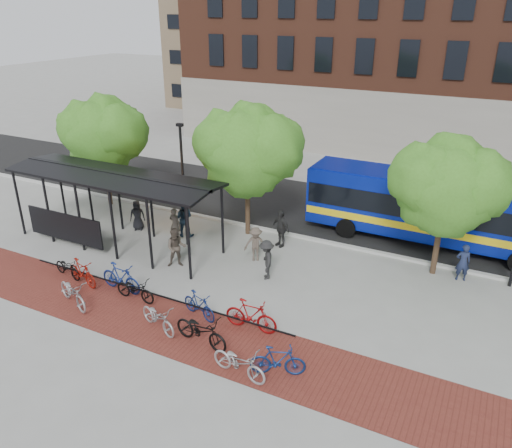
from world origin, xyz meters
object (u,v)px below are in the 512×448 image
at_px(bike_3, 121,278).
at_px(pedestrian_2, 184,218).
at_px(bike_2, 73,292).
at_px(bike_6, 158,317).
at_px(lamp_post_left, 182,169).
at_px(bike_0, 68,267).
at_px(pedestrian_4, 281,228).
at_px(pedestrian_3, 256,244).
at_px(pedestrian_9, 266,260).
at_px(bike_4, 135,289).
at_px(bike_9, 251,315).
at_px(tree_a, 104,132).
at_px(pedestrian_0, 137,215).
at_px(pedestrian_7, 463,262).
at_px(bike_11, 278,361).
at_px(bus, 436,207).
at_px(tree_c, 449,184).
at_px(tree_b, 249,147).
at_px(bus_shelter, 111,184).
at_px(pedestrian_1, 175,224).
at_px(pedestrian_8, 176,248).
at_px(bike_1, 82,272).
at_px(bike_10, 239,362).
at_px(bike_8, 201,330).
at_px(bike_7, 199,305).

xyz_separation_m(bike_3, pedestrian_2, (-0.74, 5.51, 0.36)).
xyz_separation_m(bike_2, bike_6, (3.86, 0.19, -0.05)).
relative_size(lamp_post_left, bike_3, 2.57).
distance_m(bike_0, pedestrian_2, 6.03).
height_order(bike_0, pedestrian_4, pedestrian_4).
relative_size(bike_2, pedestrian_3, 1.31).
relative_size(bike_2, pedestrian_9, 1.22).
xyz_separation_m(bike_4, pedestrian_3, (2.66, 5.07, 0.33)).
bearing_deg(bike_0, bike_9, -78.02).
bearing_deg(tree_a, bike_3, -46.12).
bearing_deg(bike_6, pedestrian_0, 62.99).
bearing_deg(pedestrian_7, tree_a, -19.94).
bearing_deg(pedestrian_9, bike_11, -0.52).
bearing_deg(bike_11, bus, -35.26).
relative_size(bike_11, pedestrian_2, 0.91).
bearing_deg(bike_3, bus, -41.70).
height_order(tree_a, bike_4, tree_a).
bearing_deg(tree_c, bike_0, -151.89).
bearing_deg(bike_11, bike_4, 55.53).
height_order(tree_b, bike_3, tree_b).
relative_size(tree_c, bike_6, 3.09).
bearing_deg(pedestrian_7, bike_9, 29.28).
relative_size(bus_shelter, pedestrian_1, 6.33).
xyz_separation_m(pedestrian_4, pedestrian_8, (-3.22, -3.91, -0.01)).
bearing_deg(bike_11, lamp_post_left, 24.01).
height_order(bike_1, pedestrian_1, pedestrian_1).
relative_size(bike_9, pedestrian_7, 1.20).
distance_m(bike_11, pedestrian_9, 6.04).
relative_size(bus_shelter, bike_0, 6.35).
bearing_deg(bike_10, pedestrian_8, 57.48).
bearing_deg(pedestrian_4, pedestrian_9, -52.64).
distance_m(tree_c, pedestrian_8, 11.64).
bearing_deg(bus_shelter, pedestrian_9, 1.05).
height_order(bike_4, bike_8, bike_8).
distance_m(tree_b, bike_11, 11.28).
distance_m(bike_8, bike_10, 2.06).
height_order(lamp_post_left, pedestrian_0, lamp_post_left).
bearing_deg(pedestrian_8, pedestrian_7, -10.16).
bearing_deg(bike_0, bus, -40.63).
relative_size(bike_8, bike_9, 1.09).
bearing_deg(bus_shelter, tree_a, 134.60).
distance_m(lamp_post_left, pedestrian_7, 14.26).
bearing_deg(bike_11, bike_0, 58.89).
relative_size(bike_3, bike_4, 1.11).
height_order(bike_0, pedestrian_2, pedestrian_2).
bearing_deg(bike_1, bike_10, -90.55).
distance_m(bike_7, bike_11, 4.19).
bearing_deg(bike_0, pedestrian_7, -53.03).
relative_size(tree_c, bike_10, 3.01).
height_order(lamp_post_left, pedestrian_1, lamp_post_left).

